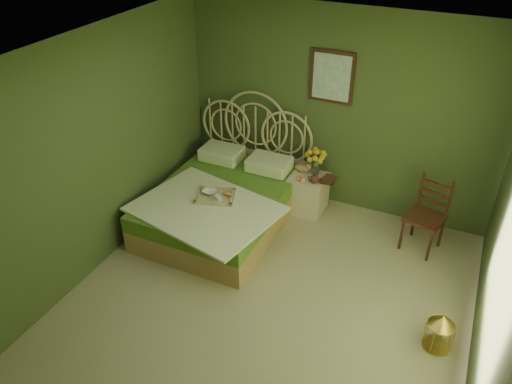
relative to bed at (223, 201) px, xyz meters
The scene contains 14 objects.
floor 1.66m from the bed, 47.54° to the right, with size 4.50×4.50×0.00m, color tan.
ceiling 2.81m from the bed, 47.54° to the right, with size 4.50×4.50×0.00m, color silver.
wall_back 1.81m from the bed, 43.72° to the left, with size 4.00×4.00×0.00m, color #47562D.
wall_left 1.80m from the bed, 126.93° to the right, with size 4.50×4.50×0.00m, color #47562D.
wall_right 3.47m from the bed, 21.17° to the right, with size 4.50×4.50×0.00m, color #47562D.
wall_art 2.02m from the bed, 46.03° to the left, with size 0.54×0.04×0.64m.
bed is the anchor object (origin of this frame).
nightstand 1.14m from the bed, 38.31° to the left, with size 0.46×0.47×0.94m.
chair 2.47m from the bed, 13.55° to the left, with size 0.49×0.49×0.91m.
birdcage 2.96m from the bed, 18.85° to the right, with size 0.26×0.26×0.40m.
book_lower 1.30m from the bed, 33.66° to the left, with size 0.18×0.24×0.02m, color #381E0F.
book_upper 1.30m from the bed, 33.66° to the left, with size 0.18×0.24×0.02m, color #472819.
cereal_bowl 0.35m from the bed, 103.30° to the right, with size 0.16×0.16×0.04m, color white.
coffee_cup 0.46m from the bed, 69.84° to the right, with size 0.09×0.09×0.08m, color white.
Camera 1 is at (1.49, -3.40, 3.82)m, focal length 35.00 mm.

